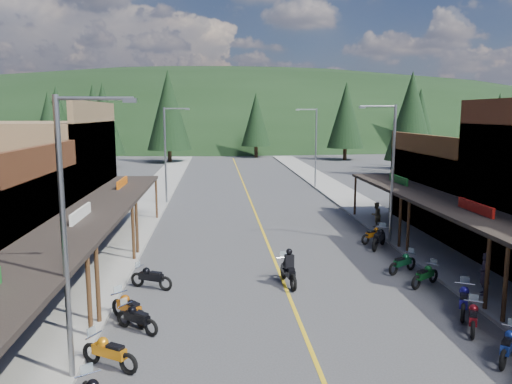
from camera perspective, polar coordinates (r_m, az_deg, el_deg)
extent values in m
plane|color=#38383A|center=(21.13, 3.83, -11.87)|extent=(220.00, 220.00, 0.00)
cube|color=gold|center=(40.34, -0.35, -1.75)|extent=(0.15, 90.00, 0.01)
cube|color=gray|center=(40.62, -12.68, -1.80)|extent=(3.40, 94.00, 0.15)
cube|color=gray|center=(41.88, 11.61, -1.44)|extent=(3.40, 94.00, 0.15)
cylinder|color=#472D19|center=(17.72, -18.52, -11.34)|extent=(0.16, 0.16, 3.00)
cube|color=#3F2111|center=(22.83, -22.90, -2.88)|extent=(0.30, 9.00, 6.20)
cube|color=black|center=(22.44, -19.36, -3.14)|extent=(3.20, 9.00, 0.18)
cylinder|color=#472D19|center=(18.82, -17.65, -10.09)|extent=(0.16, 0.16, 3.00)
cylinder|color=#472D19|center=(26.18, -13.86, -4.57)|extent=(0.16, 0.16, 3.00)
cube|color=silver|center=(22.40, -19.39, -2.64)|extent=(0.12, 3.00, 0.70)
cube|color=brown|center=(32.98, -24.15, 1.20)|extent=(8.00, 10.20, 7.00)
cube|color=brown|center=(31.83, -17.67, 2.40)|extent=(0.30, 10.20, 8.20)
cube|color=black|center=(31.67, -15.02, 0.48)|extent=(3.20, 10.20, 0.18)
cylinder|color=#472D19|center=(27.33, -13.46, -3.98)|extent=(0.16, 0.16, 3.00)
cylinder|color=#472D19|center=(36.08, -11.32, -0.79)|extent=(0.16, 0.16, 3.00)
cube|color=#CC590C|center=(31.65, -15.04, 0.84)|extent=(0.12, 3.00, 0.70)
cylinder|color=#472D19|center=(19.99, 26.62, -9.51)|extent=(0.16, 0.16, 3.00)
cube|color=#562B19|center=(25.19, 26.81, 0.22)|extent=(0.30, 9.00, 8.20)
cube|color=black|center=(24.64, 23.75, -2.35)|extent=(3.20, 9.00, 0.18)
cylinder|color=#472D19|center=(20.97, 24.91, -8.54)|extent=(0.16, 0.16, 3.00)
cylinder|color=#472D19|center=(27.76, 17.01, -3.93)|extent=(0.16, 0.16, 3.00)
cube|color=#B2140F|center=(24.60, 23.78, -1.89)|extent=(0.12, 3.00, 0.70)
cube|color=#4C2D16|center=(35.54, 23.93, 0.09)|extent=(8.00, 10.20, 5.00)
cube|color=#4C2D16|center=(33.79, 18.25, 1.02)|extent=(0.30, 10.20, 6.20)
cube|color=black|center=(33.27, 15.94, 0.83)|extent=(3.20, 10.20, 0.18)
cylinder|color=#472D19|center=(28.86, 16.13, -3.41)|extent=(0.16, 0.16, 3.00)
cylinder|color=#472D19|center=(37.25, 11.26, -0.49)|extent=(0.16, 0.16, 3.00)
cube|color=#14591E|center=(33.24, 15.95, 1.18)|extent=(0.12, 3.00, 0.70)
cylinder|color=gray|center=(14.57, -21.05, -5.59)|extent=(0.16, 0.16, 8.00)
cylinder|color=gray|center=(13.88, -17.95, 10.15)|extent=(2.00, 0.10, 0.10)
cube|color=gray|center=(13.71, -14.22, 10.12)|extent=(0.35, 0.18, 0.12)
cylinder|color=gray|center=(41.87, -10.32, 4.02)|extent=(0.16, 0.16, 8.00)
cylinder|color=gray|center=(41.64, -9.08, 9.40)|extent=(2.00, 0.10, 0.10)
cube|color=gray|center=(41.58, -7.83, 9.36)|extent=(0.35, 0.18, 0.12)
cylinder|color=gray|center=(29.52, 15.34, 1.82)|extent=(0.16, 0.16, 8.00)
cylinder|color=gray|center=(28.98, 13.78, 9.49)|extent=(2.00, 0.10, 0.10)
cube|color=gray|center=(28.71, 12.05, 9.46)|extent=(0.35, 0.18, 0.12)
cylinder|color=gray|center=(50.66, 6.85, 4.94)|extent=(0.16, 0.16, 8.00)
cylinder|color=gray|center=(50.35, 5.80, 9.37)|extent=(2.00, 0.10, 0.10)
cube|color=gray|center=(50.19, 4.78, 9.33)|extent=(0.35, 0.18, 0.12)
ellipsoid|color=black|center=(154.73, -3.57, 6.18)|extent=(310.00, 140.00, 60.00)
cylinder|color=black|center=(92.19, -17.89, 4.49)|extent=(0.60, 0.60, 2.00)
cone|color=black|center=(91.96, -18.07, 8.38)|extent=(5.88, 5.88, 10.50)
cylinder|color=black|center=(78.11, -9.83, 4.06)|extent=(0.60, 0.60, 2.00)
cone|color=black|center=(77.84, -9.97, 9.20)|extent=(6.72, 6.72, 12.00)
cylinder|color=black|center=(86.05, 0.00, 4.64)|extent=(0.60, 0.60, 2.00)
cone|color=black|center=(85.81, 0.00, 8.30)|extent=(5.04, 5.04, 9.00)
cylinder|color=black|center=(82.50, 10.11, 4.31)|extent=(0.60, 0.60, 2.00)
cone|color=black|center=(82.24, 10.24, 8.65)|extent=(5.88, 5.88, 10.50)
cylinder|color=black|center=(98.92, 17.36, 4.79)|extent=(0.60, 0.60, 2.00)
cone|color=black|center=(98.71, 17.56, 8.85)|extent=(6.72, 6.72, 12.00)
cylinder|color=black|center=(97.04, 25.74, 4.24)|extent=(0.60, 0.60, 2.00)
cone|color=black|center=(96.83, 25.96, 7.48)|extent=(5.04, 5.04, 9.00)
cylinder|color=black|center=(100.05, -21.59, 4.62)|extent=(0.60, 0.60, 2.00)
cone|color=black|center=(99.84, -21.79, 8.19)|extent=(5.88, 5.88, 10.50)
cylinder|color=black|center=(62.83, -22.28, 2.36)|extent=(0.60, 0.60, 2.00)
cone|color=black|center=(62.51, -22.55, 6.91)|extent=(4.48, 4.48, 8.00)
cylinder|color=black|center=(70.24, 17.98, 3.22)|extent=(0.60, 0.60, 2.00)
cone|color=black|center=(69.94, 18.19, 7.62)|extent=(4.93, 4.93, 8.80)
cylinder|color=black|center=(71.43, -16.81, 3.36)|extent=(0.60, 0.60, 2.00)
cone|color=black|center=(71.13, -17.02, 8.01)|extent=(5.38, 5.38, 9.60)
cylinder|color=black|center=(62.28, 17.04, 2.58)|extent=(0.60, 0.60, 2.00)
cone|color=black|center=(61.94, 17.30, 8.29)|extent=(5.82, 5.82, 10.40)
imported|color=#292131|center=(22.63, 24.64, -8.48)|extent=(0.63, 0.76, 1.78)
imported|color=brown|center=(33.59, 13.54, -2.51)|extent=(0.91, 0.81, 1.63)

